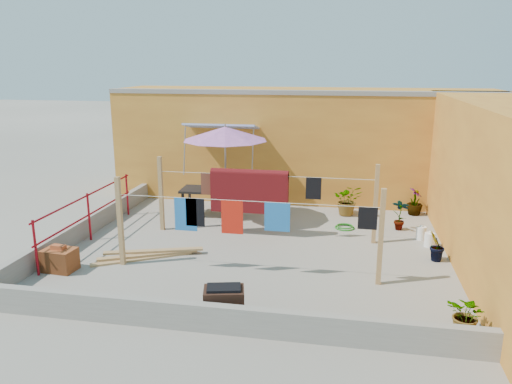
% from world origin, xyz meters
% --- Properties ---
extents(ground, '(80.00, 80.00, 0.00)m').
position_xyz_m(ground, '(0.00, 0.00, 0.00)').
color(ground, '#9E998E').
rests_on(ground, ground).
extents(wall_back, '(11.00, 3.27, 3.21)m').
position_xyz_m(wall_back, '(0.50, 4.69, 1.61)').
color(wall_back, orange).
rests_on(wall_back, ground).
extents(parapet_front, '(8.30, 0.16, 0.44)m').
position_xyz_m(parapet_front, '(0.00, -3.58, 0.22)').
color(parapet_front, gray).
rests_on(parapet_front, ground).
extents(parapet_left, '(0.16, 7.30, 0.44)m').
position_xyz_m(parapet_left, '(-4.08, 0.00, 0.22)').
color(parapet_left, gray).
rests_on(parapet_left, ground).
extents(red_railing, '(0.05, 4.20, 1.10)m').
position_xyz_m(red_railing, '(-3.85, -0.20, 0.72)').
color(red_railing, maroon).
rests_on(red_railing, ground).
extents(clothesline_rig, '(5.09, 2.35, 1.80)m').
position_xyz_m(clothesline_rig, '(-0.29, 0.55, 1.03)').
color(clothesline_rig, tan).
rests_on(clothesline_rig, ground).
extents(patio_umbrella, '(2.71, 2.71, 2.50)m').
position_xyz_m(patio_umbrella, '(-1.12, 1.66, 2.25)').
color(patio_umbrella, gray).
rests_on(patio_umbrella, ground).
extents(outdoor_table, '(1.60, 0.84, 0.74)m').
position_xyz_m(outdoor_table, '(-1.63, 2.11, 0.66)').
color(outdoor_table, black).
rests_on(outdoor_table, ground).
extents(brick_stack, '(0.64, 0.49, 0.53)m').
position_xyz_m(brick_stack, '(-3.56, -1.92, 0.23)').
color(brick_stack, '#A75326').
rests_on(brick_stack, ground).
extents(lumber_pile, '(2.07, 1.23, 0.13)m').
position_xyz_m(lumber_pile, '(-2.14, -0.99, 0.07)').
color(lumber_pile, tan).
rests_on(lumber_pile, ground).
extents(brazier, '(0.71, 0.55, 0.57)m').
position_xyz_m(brazier, '(0.05, -3.20, 0.28)').
color(brazier, black).
rests_on(brazier, ground).
extents(white_basin, '(0.49, 0.49, 0.08)m').
position_xyz_m(white_basin, '(-0.25, -3.20, 0.04)').
color(white_basin, white).
rests_on(white_basin, ground).
extents(water_jug_a, '(0.22, 0.22, 0.35)m').
position_xyz_m(water_jug_a, '(3.58, 1.23, 0.15)').
color(water_jug_a, white).
rests_on(water_jug_a, ground).
extents(water_jug_b, '(0.23, 0.23, 0.35)m').
position_xyz_m(water_jug_b, '(3.70, 0.79, 0.16)').
color(water_jug_b, white).
rests_on(water_jug_b, ground).
extents(green_hose, '(0.48, 0.48, 0.07)m').
position_xyz_m(green_hose, '(1.85, 1.71, 0.03)').
color(green_hose, '#1D7219').
rests_on(green_hose, ground).
extents(plant_back_a, '(0.80, 0.71, 0.83)m').
position_xyz_m(plant_back_a, '(1.90, 2.85, 0.42)').
color(plant_back_a, '#235F1B').
rests_on(plant_back_a, ground).
extents(plant_back_b, '(0.44, 0.44, 0.73)m').
position_xyz_m(plant_back_b, '(3.65, 3.20, 0.36)').
color(plant_back_b, '#235F1B').
rests_on(plant_back_b, ground).
extents(plant_right_a, '(0.48, 0.41, 0.77)m').
position_xyz_m(plant_right_a, '(3.15, 1.84, 0.39)').
color(plant_right_a, '#235F1B').
rests_on(plant_right_a, ground).
extents(plant_right_b, '(0.43, 0.46, 0.65)m').
position_xyz_m(plant_right_b, '(3.70, -0.08, 0.33)').
color(plant_right_b, '#235F1B').
rests_on(plant_right_b, ground).
extents(plant_right_c, '(0.74, 0.73, 0.62)m').
position_xyz_m(plant_right_c, '(3.70, -2.96, 0.31)').
color(plant_right_c, '#235F1B').
rests_on(plant_right_c, ground).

